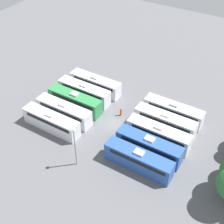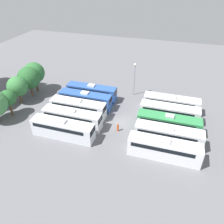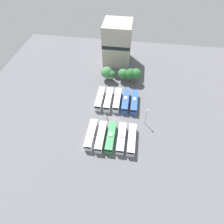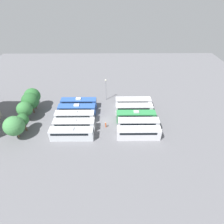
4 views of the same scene
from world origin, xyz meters
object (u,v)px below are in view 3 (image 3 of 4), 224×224
Objects in this scene: bus_5 at (100,98)px; tree_4 at (136,74)px; bus_9 at (134,102)px; tree_3 at (131,74)px; bus_1 at (101,136)px; worker_person at (107,118)px; bus_8 at (126,101)px; light_pole at (147,114)px; tree_1 at (112,75)px; depot_building at (117,43)px; bus_0 at (91,134)px; bus_4 at (132,139)px; tree_2 at (123,74)px; tree_0 at (107,72)px; bus_6 at (108,99)px; bus_2 at (111,137)px; bus_7 at (117,100)px; bus_3 at (121,138)px.

bus_5 is 1.58× the size of tree_4.
bus_9 is 14.90m from tree_3.
bus_1 is 9.37m from worker_person.
bus_8 is 1.45× the size of light_pole.
depot_building is (0.18, 16.99, 6.19)m from tree_1.
bus_8 is at bearing -93.33° from tree_3.
bus_4 is (14.53, -0.00, 0.00)m from bus_0.
tree_2 is 6.16m from tree_4.
bus_4 is 1.71× the size of tree_0.
bus_8 and bus_9 have the same top height.
bus_6 is (3.48, 17.95, 0.00)m from bus_0.
bus_0 is 34.63m from tree_3.
tree_2 is (0.73, 33.13, 2.28)m from bus_2.
tree_0 reaches higher than worker_person.
bus_2 is 18.65m from bus_8.
tree_0 is at bearing 95.60° from bus_1.
bus_2 is 1.00× the size of bus_8.
tree_3 is at bearing 76.51° from bus_1.
bus_0 is 35.69m from tree_4.
bus_2 reaches higher than worker_person.
bus_5 is at bearing -179.53° from bus_9.
tree_3 is at bearing 5.15° from tree_1.
bus_0 is 1.58× the size of tree_4.
bus_1 is 18.29m from bus_6.
bus_4 is 19.77m from bus_7.
bus_4 and bus_9 have the same top height.
tree_0 reaches higher than bus_8.
tree_3 is (-2.81, 14.36, 2.82)m from bus_9.
tree_2 is (8.00, 15.00, 2.28)m from bus_5.
tree_2 is 17.48m from depot_building.
tree_0 is 13.62m from tree_4.
bus_7 is at bearing 6.03° from bus_6.
tree_0 is at bearing -100.22° from depot_building.
tree_0 is at bearing 158.09° from tree_1.
bus_7 is (3.53, 18.68, 0.00)m from bus_1.
bus_5 is 20.55m from tree_4.
bus_7 is 1.58× the size of tree_4.
bus_3 is 18.14m from bus_8.
bus_9 is 16.38m from tree_2.
tree_4 is at bearing 72.61° from bus_1.
bus_5 is 32.01m from depot_building.
bus_4 is (10.89, 0.34, 0.00)m from bus_1.
tree_4 reaches higher than tree_0.
tree_2 is (-6.64, 33.06, 2.28)m from bus_4.
depot_building reaches higher than bus_9.
tree_2 is at bearing 14.95° from tree_1.
bus_1 is at bearing -94.45° from worker_person.
bus_1 is 1.00× the size of bus_4.
bus_8 is at bearing 69.20° from bus_1.
bus_1 is 18.78m from bus_5.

